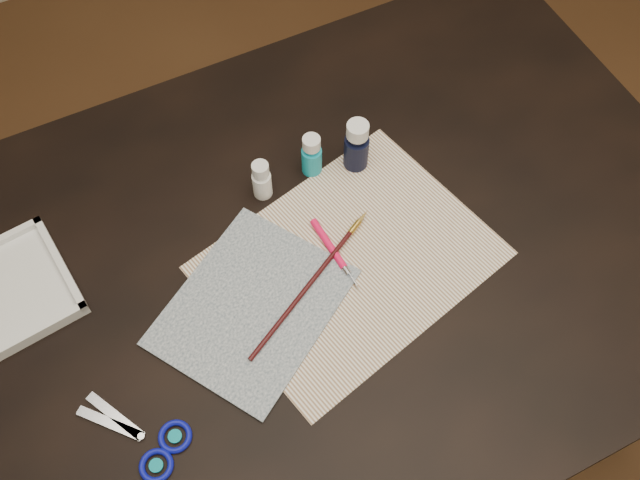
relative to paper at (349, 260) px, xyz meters
name	(u,v)px	position (x,y,z in m)	size (l,w,h in m)	color
ground	(320,401)	(-0.04, 0.03, -0.76)	(3.50, 3.50, 0.02)	#422614
table	(320,344)	(-0.04, 0.03, -0.38)	(1.30, 0.90, 0.75)	black
paper	(349,260)	(0.00, 0.00, 0.00)	(0.42, 0.32, 0.00)	white
canvas	(252,307)	(-0.17, -0.01, 0.00)	(0.28, 0.22, 0.00)	#172A41
paint_bottle_white	(262,180)	(-0.07, 0.18, 0.04)	(0.03, 0.03, 0.08)	white
paint_bottle_cyan	(312,155)	(0.02, 0.18, 0.04)	(0.03, 0.03, 0.08)	#14A1BA
paint_bottle_navy	(357,145)	(0.09, 0.16, 0.05)	(0.04, 0.04, 0.10)	black
paintbrush	(312,281)	(-0.07, -0.01, 0.01)	(0.31, 0.01, 0.01)	black
craft_knife	(336,255)	(-0.02, 0.01, 0.01)	(0.14, 0.01, 0.01)	#FE114F
scissors	(129,435)	(-0.40, -0.11, 0.00)	(0.18, 0.09, 0.01)	silver
palette_tray	(7,292)	(-0.49, 0.18, 0.01)	(0.19, 0.19, 0.02)	silver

